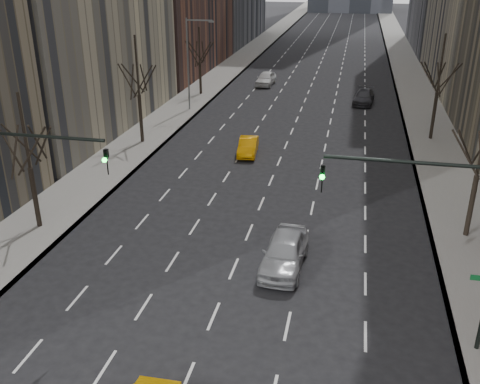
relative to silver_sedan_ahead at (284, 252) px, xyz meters
The scene contains 14 objects.
sidewalk_left 55.27m from the silver_sedan_ahead, 105.43° to the left, with size 4.50×320.00×0.15m, color slate.
sidewalk_right 54.18m from the silver_sedan_ahead, 79.58° to the left, with size 4.50×320.00×0.15m, color slate.
tree_lw_b 14.79m from the silver_sedan_ahead, behind, with size 3.36×3.50×7.82m.
tree_lw_c 22.75m from the silver_sedan_ahead, 129.91° to the left, with size 3.36×3.50×8.74m.
tree_lw_d 38.22m from the silver_sedan_ahead, 112.28° to the left, with size 3.36×3.50×7.36m.
tree_rw_b 11.28m from the silver_sedan_ahead, 28.92° to the left, with size 3.36×3.50×7.82m.
tree_rw_c 25.36m from the silver_sedan_ahead, 67.69° to the left, with size 3.36×3.50×8.74m.
traffic_mast_left 13.32m from the silver_sedan_ahead, 157.76° to the right, with size 6.69×0.39×8.00m.
traffic_mast_right 9.39m from the silver_sedan_ahead, 35.38° to the right, with size 6.69×0.39×8.00m.
streetlight_far 31.60m from the silver_sedan_ahead, 115.17° to the left, with size 2.83×0.22×9.00m.
silver_sedan_ahead is the anchor object (origin of this frame).
far_taxi 17.17m from the silver_sedan_ahead, 107.39° to the left, with size 1.40×4.01×1.32m, color #FC9F05.
far_suv_grey 35.23m from the silver_sedan_ahead, 83.71° to the left, with size 2.02×4.97×1.44m, color #2D2D32.
far_car_white 42.66m from the silver_sedan_ahead, 100.80° to the left, with size 1.92×4.77×1.62m, color silver.
Camera 1 is at (5.16, -6.57, 14.33)m, focal length 40.00 mm.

